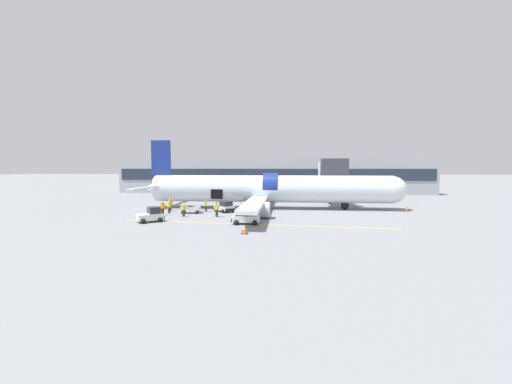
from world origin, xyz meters
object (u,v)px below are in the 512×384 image
(ground_crew_loader_b, at_px, (170,204))
(baggage_tug_rear, at_px, (225,207))
(ground_crew_loader_a, at_px, (169,207))
(ground_crew_helper, at_px, (206,206))
(ground_crew_supervisor, at_px, (217,209))
(ground_crew_marshal, at_px, (184,209))
(baggage_tug_mid, at_px, (151,216))
(baggage_cart_loading, at_px, (191,210))
(ground_crew_driver, at_px, (163,208))
(baggage_tug_lead, at_px, (245,217))
(airplane, at_px, (268,189))

(ground_crew_loader_b, bearing_deg, baggage_tug_rear, -2.07)
(ground_crew_loader_a, height_order, ground_crew_helper, ground_crew_loader_a)
(ground_crew_supervisor, xyz_separation_m, ground_crew_marshal, (-4.12, -0.11, -0.05))
(baggage_tug_mid, distance_m, ground_crew_marshal, 4.72)
(baggage_tug_mid, relative_size, ground_crew_helper, 2.01)
(baggage_tug_mid, distance_m, ground_crew_loader_b, 8.97)
(baggage_tug_rear, bearing_deg, baggage_cart_loading, -157.66)
(baggage_tug_rear, height_order, ground_crew_loader_a, ground_crew_loader_a)
(baggage_cart_loading, bearing_deg, ground_crew_driver, -144.46)
(baggage_tug_rear, xyz_separation_m, ground_crew_loader_b, (-7.73, 0.28, 0.31))
(baggage_tug_lead, xyz_separation_m, ground_crew_driver, (-11.13, 4.99, 0.25))
(baggage_tug_lead, bearing_deg, ground_crew_loader_b, 142.02)
(baggage_cart_loading, bearing_deg, ground_crew_helper, 50.50)
(airplane, height_order, ground_crew_loader_b, airplane)
(airplane, distance_m, ground_crew_loader_a, 14.20)
(baggage_tug_rear, height_order, ground_crew_driver, ground_crew_driver)
(ground_crew_loader_b, distance_m, ground_crew_driver, 4.17)
(baggage_tug_mid, xyz_separation_m, ground_crew_marshal, (2.35, 4.09, 0.20))
(baggage_cart_loading, distance_m, ground_crew_marshal, 2.83)
(baggage_cart_loading, height_order, ground_crew_driver, ground_crew_driver)
(ground_crew_loader_a, distance_m, ground_crew_marshal, 3.90)
(airplane, xyz_separation_m, baggage_cart_loading, (-9.80, -5.82, -2.36))
(baggage_tug_mid, relative_size, ground_crew_marshal, 1.80)
(baggage_tug_rear, distance_m, ground_crew_marshal, 6.19)
(baggage_tug_rear, distance_m, ground_crew_loader_b, 7.74)
(baggage_cart_loading, xyz_separation_m, ground_crew_supervisor, (4.08, -2.69, 0.49))
(ground_crew_supervisor, relative_size, ground_crew_helper, 1.18)
(airplane, height_order, ground_crew_supervisor, airplane)
(baggage_tug_lead, relative_size, baggage_tug_mid, 0.96)
(baggage_tug_lead, bearing_deg, baggage_cart_loading, 138.78)
(baggage_tug_lead, xyz_separation_m, baggage_tug_mid, (-10.53, 0.24, -0.00))
(ground_crew_helper, height_order, ground_crew_marshal, ground_crew_marshal)
(airplane, distance_m, ground_crew_loader_b, 14.01)
(baggage_tug_rear, relative_size, ground_crew_helper, 2.08)
(ground_crew_driver, xyz_separation_m, ground_crew_marshal, (2.95, -0.66, -0.05))
(baggage_tug_mid, bearing_deg, baggage_tug_lead, -1.28)
(ground_crew_loader_a, distance_m, ground_crew_supervisor, 7.44)
(ground_crew_supervisor, bearing_deg, ground_crew_marshal, -178.49)
(airplane, height_order, ground_crew_driver, airplane)
(airplane, height_order, baggage_tug_lead, airplane)
(ground_crew_marshal, bearing_deg, baggage_tug_mid, -119.87)
(ground_crew_supervisor, bearing_deg, baggage_tug_rear, 88.73)
(airplane, relative_size, ground_crew_loader_b, 21.29)
(baggage_tug_mid, bearing_deg, ground_crew_marshal, 60.13)
(ground_crew_loader_b, bearing_deg, baggage_cart_loading, -29.36)
(baggage_tug_lead, xyz_separation_m, ground_crew_loader_a, (-11.05, 6.96, 0.13))
(ground_crew_supervisor, height_order, ground_crew_marshal, ground_crew_supervisor)
(baggage_tug_mid, bearing_deg, ground_crew_supervisor, 32.99)
(baggage_tug_rear, bearing_deg, ground_crew_helper, 176.58)
(ground_crew_helper, bearing_deg, airplane, 25.56)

